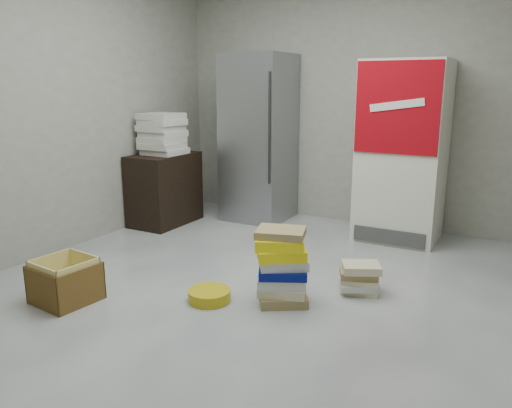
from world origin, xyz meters
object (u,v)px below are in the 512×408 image
at_px(phonebook_stack_main, 282,266).
at_px(cardboard_box, 66,284).
at_px(wood_shelf, 165,189).
at_px(steel_fridge, 259,138).
at_px(coke_cooler, 402,151).

height_order(phonebook_stack_main, cardboard_box, phonebook_stack_main).
bearing_deg(cardboard_box, wood_shelf, 115.54).
relative_size(steel_fridge, wood_shelf, 2.37).
xyz_separation_m(steel_fridge, coke_cooler, (1.65, -0.01, -0.05)).
bearing_deg(phonebook_stack_main, wood_shelf, 124.03).
bearing_deg(coke_cooler, cardboard_box, -122.54).
relative_size(steel_fridge, phonebook_stack_main, 3.39).
relative_size(wood_shelf, phonebook_stack_main, 1.43).
bearing_deg(coke_cooler, wood_shelf, -163.72).
height_order(steel_fridge, cardboard_box, steel_fridge).
bearing_deg(steel_fridge, coke_cooler, -0.18).
height_order(coke_cooler, phonebook_stack_main, coke_cooler).
bearing_deg(wood_shelf, phonebook_stack_main, -31.51).
height_order(steel_fridge, phonebook_stack_main, steel_fridge).
height_order(wood_shelf, cardboard_box, wood_shelf).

